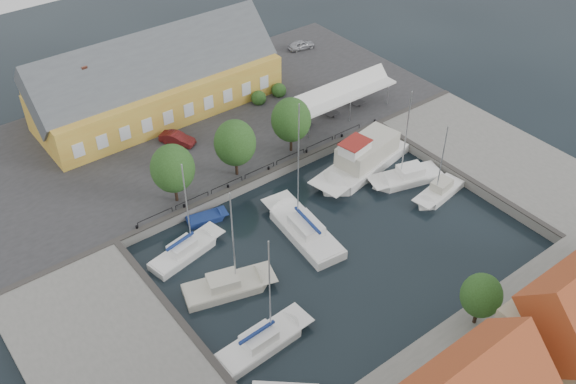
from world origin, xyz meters
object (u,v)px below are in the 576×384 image
object	(u,v)px
warehouse	(151,84)
west_boat_d	(263,343)
trawler	(363,160)
west_boat_a	(186,252)
east_boat_a	(407,178)
tent_canopy	(340,94)
car_silver	(301,45)
east_boat_b	(439,193)
west_boat_b	(227,288)
launch_nw	(207,219)
center_sailboat	(304,231)
car_red	(177,139)

from	to	relation	value
warehouse	west_boat_d	xyz separation A→B (m)	(-9.50, -34.90, -4.16)
warehouse	trawler	bearing A→B (deg)	-60.82
west_boat_d	west_boat_a	bearing A→B (deg)	88.11
east_boat_a	tent_canopy	bearing A→B (deg)	81.67
tent_canopy	car_silver	bearing A→B (deg)	66.30
east_boat_b	tent_canopy	bearing A→B (deg)	86.15
west_boat_a	west_boat_b	xyz separation A→B (m)	(0.62, -5.87, -0.01)
launch_nw	car_silver	bearing A→B (deg)	37.00
launch_nw	west_boat_a	bearing A→B (deg)	-143.66
center_sailboat	launch_nw	size ratio (longest dim) A/B	3.40
car_red	east_boat_a	distance (m)	24.95
car_silver	west_boat_b	xyz separation A→B (m)	(-32.07, -30.43, -1.37)
car_red	east_boat_b	distance (m)	28.35
center_sailboat	west_boat_b	xyz separation A→B (m)	(-9.55, -1.59, -0.10)
trawler	west_boat_b	xyz separation A→B (m)	(-21.00, -5.91, -0.76)
center_sailboat	east_boat_b	world-z (taller)	center_sailboat
car_red	west_boat_b	distance (m)	21.78
tent_canopy	west_boat_a	bearing A→B (deg)	-161.45
trawler	launch_nw	xyz separation A→B (m)	(-17.61, 2.90, -0.93)
east_boat_a	west_boat_d	distance (m)	25.53
warehouse	west_boat_d	distance (m)	36.41
tent_canopy	launch_nw	world-z (taller)	tent_canopy
warehouse	car_red	bearing A→B (deg)	-100.34
car_silver	center_sailboat	bearing A→B (deg)	152.27
east_boat_b	west_boat_d	world-z (taller)	west_boat_d
east_boat_a	center_sailboat	bearing A→B (deg)	179.89
east_boat_b	west_boat_a	xyz separation A→B (m)	(-24.57, 8.03, 0.01)
warehouse	center_sailboat	world-z (taller)	center_sailboat
east_boat_a	car_silver	bearing A→B (deg)	72.88
car_silver	west_boat_d	xyz separation A→B (m)	(-33.10, -36.99, -1.36)
center_sailboat	trawler	distance (m)	12.26
tent_canopy	west_boat_b	bearing A→B (deg)	-149.98
east_boat_a	west_boat_b	distance (m)	23.23
tent_canopy	west_boat_a	size ratio (longest dim) A/B	1.36
trawler	launch_nw	distance (m)	17.87
east_boat_a	west_boat_a	bearing A→B (deg)	169.76
warehouse	trawler	world-z (taller)	warehouse
car_red	launch_nw	distance (m)	12.40
warehouse	west_boat_b	bearing A→B (deg)	-106.65
car_red	launch_nw	xyz separation A→B (m)	(-3.66, -11.74, -1.56)
west_boat_a	west_boat_d	distance (m)	12.44
center_sailboat	west_boat_b	distance (m)	9.68
trawler	east_boat_a	distance (m)	4.92
west_boat_a	launch_nw	xyz separation A→B (m)	(4.01, 2.95, -0.18)
east_boat_b	launch_nw	size ratio (longest dim) A/B	2.20
car_red	center_sailboat	world-z (taller)	center_sailboat
west_boat_a	west_boat_b	bearing A→B (deg)	-84.01
east_boat_b	west_boat_d	size ratio (longest dim) A/B	0.82
warehouse	east_boat_b	bearing A→B (deg)	-63.09
west_boat_a	launch_nw	distance (m)	4.98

